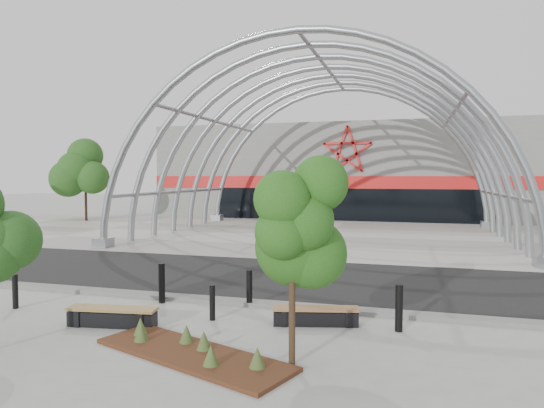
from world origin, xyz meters
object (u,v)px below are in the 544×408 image
bench_1 (316,316)px  bollard_2 (212,302)px  street_tree_1 (292,224)px  bench_0 (112,317)px

bench_1 → bollard_2: bearing=-173.1°
street_tree_1 → bollard_2: street_tree_1 is taller
street_tree_1 → bench_0: 5.47m
bench_0 → bench_1: size_ratio=1.05×
bench_1 → bollard_2: (-2.58, -0.31, 0.23)m
bench_0 → street_tree_1: bearing=-13.5°
bench_1 → bench_0: bearing=-163.0°
bollard_2 → bench_0: bearing=-152.0°
street_tree_1 → bench_0: (-4.74, 1.13, -2.49)m
bench_1 → bollard_2: bollard_2 is taller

